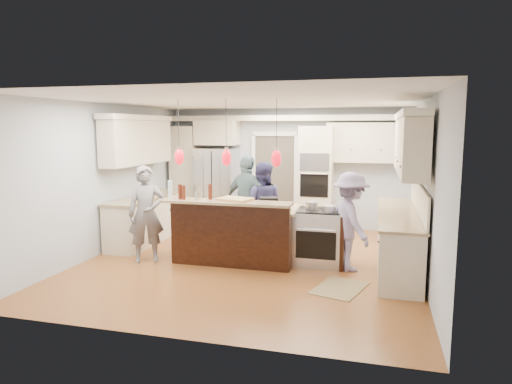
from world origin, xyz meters
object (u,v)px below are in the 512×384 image
person_bar_end (146,214)px  person_far_left (262,206)px  island_range (320,237)px  refrigerator (217,187)px  kitchen_island (238,232)px

person_bar_end → person_far_left: 2.13m
person_far_left → island_range: bearing=142.7°
refrigerator → kitchen_island: 2.91m
refrigerator → person_bar_end: refrigerator is taller
kitchen_island → island_range: size_ratio=2.28×
kitchen_island → person_bar_end: 1.59m
island_range → person_bar_end: size_ratio=0.56×
person_bar_end → person_far_left: size_ratio=1.00×
refrigerator → person_far_left: (1.53, -1.79, -0.08)m
island_range → person_far_left: bearing=149.3°
refrigerator → island_range: 3.71m
refrigerator → person_bar_end: bearing=-92.9°
refrigerator → kitchen_island: size_ratio=0.86×
person_far_left → person_bar_end: bearing=31.0°
island_range → person_bar_end: bearing=-168.2°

